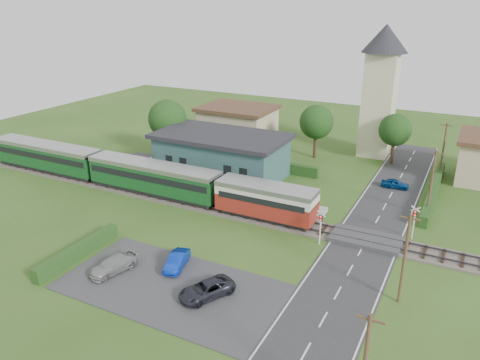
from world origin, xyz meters
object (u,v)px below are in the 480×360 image
at_px(crossing_signal_near, 321,223).
at_px(car_on_road, 395,184).
at_px(train, 131,172).
at_px(station_building, 221,155).
at_px(car_park_silver, 113,265).
at_px(pedestrian_near, 244,191).
at_px(equipment_hut, 140,166).
at_px(house_west, 238,124).
at_px(car_park_blue, 177,261).
at_px(car_park_dark, 206,289).
at_px(church_tower, 381,82).
at_px(pedestrian_far, 144,171).
at_px(crossing_signal_far, 414,218).

height_order(crossing_signal_near, car_on_road, crossing_signal_near).
bearing_deg(train, station_building, 53.18).
height_order(car_park_silver, pedestrian_near, pedestrian_near).
bearing_deg(equipment_hut, train, -68.40).
height_order(house_west, car_park_silver, house_west).
distance_m(station_building, crossing_signal_near, 19.98).
bearing_deg(car_park_blue, car_park_dark, -44.21).
distance_m(equipment_hut, church_tower, 33.48).
xyz_separation_m(church_tower, house_west, (-20.00, -3.00, -7.43)).
bearing_deg(car_park_silver, station_building, 112.67).
height_order(house_west, car_park_blue, house_west).
height_order(train, church_tower, church_tower).
distance_m(station_building, train, 11.25).
height_order(crossing_signal_near, pedestrian_far, crossing_signal_near).
distance_m(church_tower, car_on_road, 15.89).
height_order(equipment_hut, car_park_blue, equipment_hut).
bearing_deg(church_tower, train, -129.89).
relative_size(car_park_blue, car_park_silver, 0.87).
relative_size(house_west, pedestrian_near, 6.97).
relative_size(car_park_dark, pedestrian_near, 2.74).
relative_size(car_on_road, car_park_blue, 0.88).
distance_m(church_tower, pedestrian_far, 33.23).
height_order(car_on_road, car_park_dark, car_park_dark).
height_order(crossing_signal_far, pedestrian_far, crossing_signal_far).
bearing_deg(pedestrian_far, crossing_signal_near, -107.39).
distance_m(car_on_road, car_park_blue, 28.82).
xyz_separation_m(crossing_signal_near, pedestrian_near, (-10.32, 5.49, -0.92)).
bearing_deg(equipment_hut, car_park_dark, -41.12).
bearing_deg(car_park_dark, car_park_silver, -148.97).
height_order(station_building, car_park_silver, station_building).
height_order(equipment_hut, train, train).
bearing_deg(car_park_silver, house_west, 117.26).
bearing_deg(car_park_silver, car_park_dark, 18.52).
bearing_deg(pedestrian_near, car_park_blue, 82.25).
bearing_deg(crossing_signal_near, car_on_road, 77.97).
bearing_deg(car_on_road, crossing_signal_far, -166.19).
distance_m(crossing_signal_far, car_park_dark, 20.29).
bearing_deg(car_park_silver, crossing_signal_far, 54.35).
bearing_deg(church_tower, car_park_blue, -101.55).
xyz_separation_m(crossing_signal_near, car_park_silver, (-13.21, -11.99, -1.47)).
bearing_deg(pedestrian_far, station_building, -53.65).
bearing_deg(church_tower, car_on_road, -66.76).
distance_m(station_building, car_park_silver, 23.69).
xyz_separation_m(equipment_hut, crossing_signal_far, (31.60, -0.81, 0.39)).
bearing_deg(house_west, equipment_hut, -98.62).
bearing_deg(church_tower, pedestrian_far, -133.55).
bearing_deg(car_park_blue, pedestrian_near, 80.03).
relative_size(car_park_silver, pedestrian_near, 2.63).
xyz_separation_m(equipment_hut, car_park_dark, (19.55, -17.07, -1.08)).
bearing_deg(equipment_hut, car_park_blue, -43.79).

